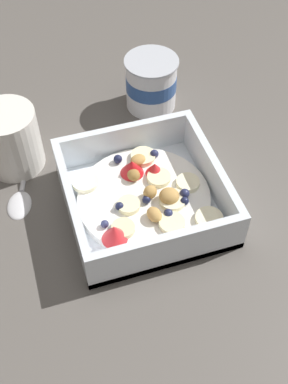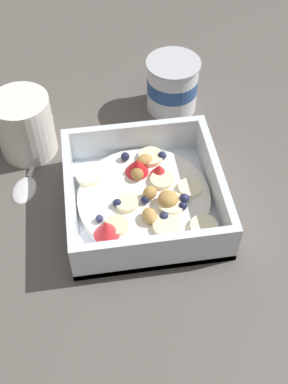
{
  "view_description": "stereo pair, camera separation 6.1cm",
  "coord_description": "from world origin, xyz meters",
  "px_view_note": "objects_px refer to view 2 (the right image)",
  "views": [
    {
      "loc": [
        -0.14,
        -0.36,
        0.51
      ],
      "look_at": [
        -0.02,
        0.01,
        0.03
      ],
      "focal_mm": 45.47,
      "sensor_mm": 36.0,
      "label": 1
    },
    {
      "loc": [
        -0.08,
        -0.38,
        0.51
      ],
      "look_at": [
        -0.02,
        0.01,
        0.03
      ],
      "focal_mm": 45.47,
      "sensor_mm": 36.0,
      "label": 2
    }
  ],
  "objects_px": {
    "yogurt_cup": "(172,85)",
    "coffee_mug": "(23,125)",
    "fruit_bowl": "(144,197)",
    "spoon": "(29,174)"
  },
  "relations": [
    {
      "from": "fruit_bowl",
      "to": "spoon",
      "type": "relative_size",
      "value": 1.13
    },
    {
      "from": "yogurt_cup",
      "to": "coffee_mug",
      "type": "distance_m",
      "value": 0.23
    },
    {
      "from": "yogurt_cup",
      "to": "fruit_bowl",
      "type": "bearing_deg",
      "value": -110.54
    },
    {
      "from": "coffee_mug",
      "to": "fruit_bowl",
      "type": "bearing_deg",
      "value": -41.26
    },
    {
      "from": "coffee_mug",
      "to": "yogurt_cup",
      "type": "bearing_deg",
      "value": 15.29
    },
    {
      "from": "fruit_bowl",
      "to": "yogurt_cup",
      "type": "distance_m",
      "value": 0.21
    },
    {
      "from": "spoon",
      "to": "yogurt_cup",
      "type": "distance_m",
      "value": 0.25
    },
    {
      "from": "fruit_bowl",
      "to": "coffee_mug",
      "type": "bearing_deg",
      "value": 138.74
    },
    {
      "from": "fruit_bowl",
      "to": "coffee_mug",
      "type": "distance_m",
      "value": 0.2
    },
    {
      "from": "yogurt_cup",
      "to": "coffee_mug",
      "type": "bearing_deg",
      "value": -164.71
    }
  ]
}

